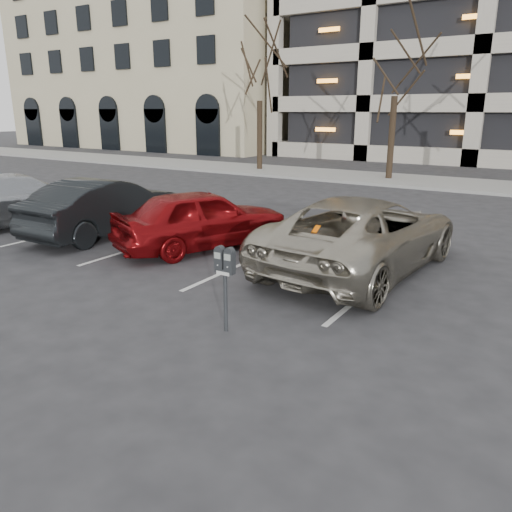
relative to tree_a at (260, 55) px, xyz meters
The scene contains 11 objects.
ground 19.72m from the tree_a, 57.99° to the right, with size 140.00×140.00×0.00m, color #28282B.
sidewalk 11.50m from the tree_a, ahead, with size 80.00×4.00×0.12m, color gray.
stall_lines 17.16m from the tree_a, 57.88° to the right, with size 16.90×5.20×0.00m.
office_building 22.82m from the tree_a, 142.28° to the left, with size 26.00×16.20×15.00m.
tree_a is the anchor object (origin of this frame).
tree_b 7.00m from the tree_a, ahead, with size 3.62×3.62×8.23m.
parking_meter 20.58m from the tree_a, 59.22° to the right, with size 0.32×0.13×1.25m.
suv_silver 17.87m from the tree_a, 50.96° to the right, with size 2.85×5.51×1.49m.
car_red 16.28m from the tree_a, 62.71° to the right, with size 1.65×4.11×1.40m, color maroon.
car_dark 15.48m from the tree_a, 73.57° to the right, with size 1.54×4.41×1.45m, color black.
car_silver 15.41m from the tree_a, 85.69° to the right, with size 2.01×4.94×1.43m, color #A9ADB1.
Camera 1 is at (4.23, -6.62, 3.11)m, focal length 35.00 mm.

